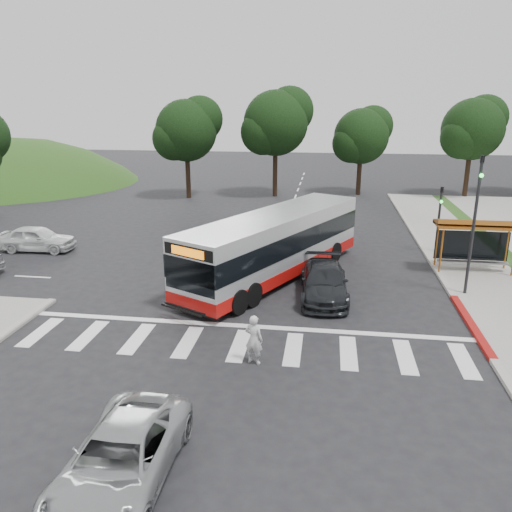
% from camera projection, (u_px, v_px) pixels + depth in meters
% --- Properties ---
extents(ground, '(140.00, 140.00, 0.00)m').
position_uv_depth(ground, '(258.00, 296.00, 23.34)').
color(ground, black).
rests_on(ground, ground).
extents(sidewalk_east, '(4.00, 40.00, 0.12)m').
position_uv_depth(sidewalk_east, '(461.00, 255.00, 29.40)').
color(sidewalk_east, gray).
rests_on(sidewalk_east, ground).
extents(curb_east, '(0.30, 40.00, 0.15)m').
position_uv_depth(curb_east, '(426.00, 253.00, 29.66)').
color(curb_east, '#9E9991').
rests_on(curb_east, ground).
extents(curb_east_red, '(0.32, 6.00, 0.15)m').
position_uv_depth(curb_east_red, '(471.00, 324.00, 20.21)').
color(curb_east_red, maroon).
rests_on(curb_east_red, ground).
extents(hillside_nw, '(44.00, 44.00, 10.00)m').
position_uv_depth(hillside_nw, '(13.00, 183.00, 56.05)').
color(hillside_nw, '#1D4616').
rests_on(hillside_nw, ground).
extents(crosswalk_ladder, '(18.00, 2.60, 0.01)m').
position_uv_depth(crosswalk_ladder, '(240.00, 345.00, 18.61)').
color(crosswalk_ladder, silver).
rests_on(crosswalk_ladder, ground).
extents(bus_shelter, '(4.20, 1.60, 2.86)m').
position_uv_depth(bus_shelter, '(476.00, 229.00, 26.01)').
color(bus_shelter, '#9D571A').
rests_on(bus_shelter, sidewalk_east).
extents(traffic_signal_ne_tall, '(0.18, 0.37, 6.50)m').
position_uv_depth(traffic_signal_ne_tall, '(475.00, 215.00, 22.31)').
color(traffic_signal_ne_tall, black).
rests_on(traffic_signal_ne_tall, ground).
extents(traffic_signal_ne_short, '(0.18, 0.37, 4.00)m').
position_uv_depth(traffic_signal_ne_short, '(439.00, 212.00, 29.34)').
color(traffic_signal_ne_short, black).
rests_on(traffic_signal_ne_short, ground).
extents(tree_ne_a, '(6.16, 5.74, 9.30)m').
position_uv_depth(tree_ne_a, '(473.00, 128.00, 45.81)').
color(tree_ne_a, black).
rests_on(tree_ne_a, parking_lot).
extents(tree_north_a, '(6.60, 6.15, 10.17)m').
position_uv_depth(tree_north_a, '(277.00, 122.00, 46.21)').
color(tree_north_a, black).
rests_on(tree_north_a, ground).
extents(tree_north_b, '(5.72, 5.33, 8.43)m').
position_uv_depth(tree_north_b, '(362.00, 135.00, 47.38)').
color(tree_north_b, black).
rests_on(tree_north_b, ground).
extents(tree_north_c, '(6.16, 5.74, 9.30)m').
position_uv_depth(tree_north_c, '(187.00, 129.00, 45.59)').
color(tree_north_c, black).
rests_on(tree_north_c, ground).
extents(transit_bus, '(8.37, 12.79, 3.34)m').
position_uv_depth(transit_bus, '(275.00, 246.00, 25.45)').
color(transit_bus, '#B1B4B6').
rests_on(transit_bus, ground).
extents(pedestrian, '(0.75, 0.60, 1.79)m').
position_uv_depth(pedestrian, '(254.00, 339.00, 17.13)').
color(pedestrian, silver).
rests_on(pedestrian, ground).
extents(dark_sedan, '(2.33, 5.28, 1.51)m').
position_uv_depth(dark_sedan, '(324.00, 282.00, 23.04)').
color(dark_sedan, black).
rests_on(dark_sedan, ground).
extents(silver_suv_south, '(2.35, 5.04, 1.40)m').
position_uv_depth(silver_suv_south, '(121.00, 459.00, 11.69)').
color(silver_suv_south, '#A7AAAC').
rests_on(silver_suv_south, ground).
extents(west_car_white, '(4.60, 2.03, 1.54)m').
position_uv_depth(west_car_white, '(37.00, 239.00, 30.27)').
color(west_car_white, silver).
rests_on(west_car_white, ground).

